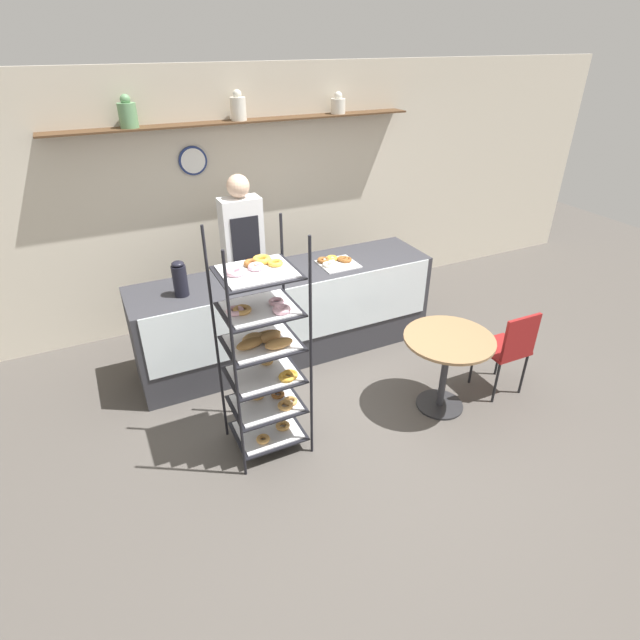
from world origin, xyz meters
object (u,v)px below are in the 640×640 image
object	(u,v)px
cafe_table	(447,355)
cafe_chair	(510,346)
pastry_rack	(264,353)
person_worker	(243,253)
coffee_carafe	(180,279)
donut_tray_counter	(335,261)

from	to	relation	value
cafe_table	cafe_chair	size ratio (longest dim) A/B	0.89
pastry_rack	person_worker	distance (m)	1.74
pastry_rack	person_worker	world-z (taller)	pastry_rack
pastry_rack	person_worker	bearing A→B (deg)	76.42
coffee_carafe	donut_tray_counter	size ratio (longest dim) A/B	0.89
person_worker	cafe_table	xyz separation A→B (m)	(1.15, -1.92, -0.44)
pastry_rack	donut_tray_counter	distance (m)	1.65
cafe_chair	coffee_carafe	world-z (taller)	coffee_carafe
pastry_rack	cafe_chair	size ratio (longest dim) A/B	2.14
cafe_chair	coffee_carafe	size ratio (longest dim) A/B	2.66
person_worker	coffee_carafe	world-z (taller)	person_worker
cafe_chair	donut_tray_counter	xyz separation A→B (m)	(-1.00, 1.47, 0.43)
cafe_chair	donut_tray_counter	size ratio (longest dim) A/B	2.36
person_worker	cafe_table	world-z (taller)	person_worker
pastry_rack	cafe_chair	world-z (taller)	pastry_rack
pastry_rack	coffee_carafe	distance (m)	1.19
cafe_chair	donut_tray_counter	world-z (taller)	donut_tray_counter
cafe_table	coffee_carafe	bearing A→B (deg)	144.91
cafe_chair	pastry_rack	bearing A→B (deg)	-7.37
donut_tray_counter	coffee_carafe	bearing A→B (deg)	-178.62
cafe_table	coffee_carafe	size ratio (longest dim) A/B	2.37
person_worker	cafe_table	distance (m)	2.28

